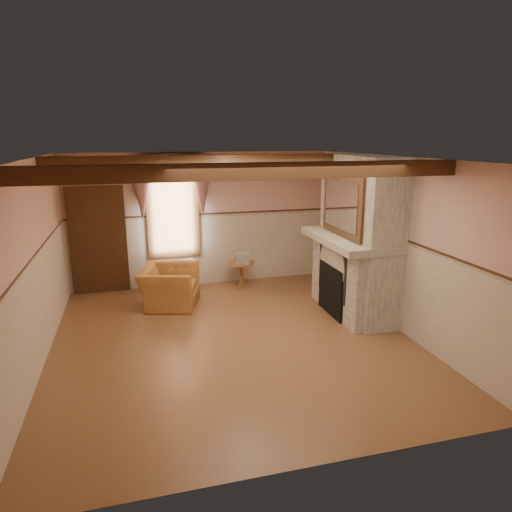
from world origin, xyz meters
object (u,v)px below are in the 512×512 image
object	(u,v)px
side_table	(241,275)
oil_lamp	(336,222)
bowl	(351,234)
mantel_clock	(331,222)
radiator	(178,275)
armchair	(169,286)

from	to	relation	value
side_table	oil_lamp	size ratio (longest dim) A/B	1.96
bowl	mantel_clock	size ratio (longest dim) A/B	1.43
side_table	oil_lamp	world-z (taller)	oil_lamp
side_table	radiator	size ratio (longest dim) A/B	0.79
side_table	radiator	world-z (taller)	radiator
radiator	armchair	bearing A→B (deg)	-125.00
armchair	oil_lamp	size ratio (longest dim) A/B	4.02
armchair	bowl	world-z (taller)	bowl
bowl	mantel_clock	bearing A→B (deg)	90.00
radiator	oil_lamp	xyz separation A→B (m)	(2.81, -1.48, 1.26)
armchair	radiator	distance (m)	0.92
radiator	mantel_clock	xyz separation A→B (m)	(2.81, -1.30, 1.22)
mantel_clock	oil_lamp	size ratio (longest dim) A/B	0.86
armchair	oil_lamp	distance (m)	3.34
side_table	radiator	bearing A→B (deg)	169.94
armchair	side_table	distance (m)	1.68
bowl	mantel_clock	world-z (taller)	mantel_clock
side_table	oil_lamp	xyz separation A→B (m)	(1.52, -1.25, 1.29)
radiator	mantel_clock	size ratio (longest dim) A/B	2.92
armchair	side_table	world-z (taller)	armchair
mantel_clock	oil_lamp	xyz separation A→B (m)	(0.00, -0.19, 0.04)
armchair	oil_lamp	world-z (taller)	oil_lamp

